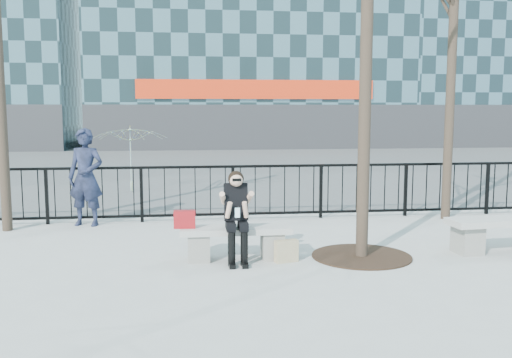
{
  "coord_description": "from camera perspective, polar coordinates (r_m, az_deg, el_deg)",
  "views": [
    {
      "loc": [
        -0.7,
        -8.25,
        2.25
      ],
      "look_at": [
        0.4,
        0.8,
        1.1
      ],
      "focal_mm": 40.0,
      "sensor_mm": 36.0,
      "label": 1
    }
  ],
  "objects": [
    {
      "name": "seated_woman",
      "position": [
        8.28,
        -1.95,
        -3.82
      ],
      "size": [
        0.5,
        0.64,
        1.34
      ],
      "color": "black",
      "rests_on": "ground"
    },
    {
      "name": "handbag",
      "position": [
        8.43,
        -7.16,
        -4.02
      ],
      "size": [
        0.32,
        0.16,
        0.26
      ],
      "primitive_type": "cube",
      "rotation": [
        0.0,
        0.0,
        -0.03
      ],
      "color": "maroon",
      "rests_on": "bench_main"
    },
    {
      "name": "railing",
      "position": [
        11.4,
        -3.33,
        -1.39
      ],
      "size": [
        14.0,
        0.06,
        1.1
      ],
      "color": "black",
      "rests_on": "ground"
    },
    {
      "name": "shopping_bag",
      "position": [
        8.4,
        3.05,
        -7.21
      ],
      "size": [
        0.37,
        0.22,
        0.33
      ],
      "primitive_type": "cube",
      "rotation": [
        0.0,
        0.0,
        0.29
      ],
      "color": "beige",
      "rests_on": "ground"
    },
    {
      "name": "bench_main",
      "position": [
        8.51,
        -2.04,
        -6.06
      ],
      "size": [
        1.65,
        0.46,
        0.49
      ],
      "color": "slate",
      "rests_on": "ground"
    },
    {
      "name": "vendor_umbrella",
      "position": [
        15.52,
        -12.44,
        1.97
      ],
      "size": [
        2.07,
        2.1,
        1.78
      ],
      "primitive_type": "imported",
      "rotation": [
        0.0,
        0.0,
        -0.07
      ],
      "color": "yellow",
      "rests_on": "ground"
    },
    {
      "name": "bench_second",
      "position": [
        9.72,
        23.63,
        -4.79
      ],
      "size": [
        1.83,
        0.51,
        0.54
      ],
      "rotation": [
        0.0,
        0.0,
        0.08
      ],
      "color": "slate",
      "rests_on": "ground"
    },
    {
      "name": "tree_grate",
      "position": [
        8.84,
        10.5,
        -7.59
      ],
      "size": [
        1.5,
        1.5,
        0.02
      ],
      "primitive_type": "cylinder",
      "color": "black",
      "rests_on": "ground"
    },
    {
      "name": "ground",
      "position": [
        8.58,
        -2.03,
        -8.01
      ],
      "size": [
        120.0,
        120.0,
        0.0
      ],
      "primitive_type": "plane",
      "color": "#9D9C98",
      "rests_on": "ground"
    },
    {
      "name": "street_surface",
      "position": [
        23.37,
        -5.17,
        1.63
      ],
      "size": [
        60.0,
        23.0,
        0.01
      ],
      "primitive_type": "cube",
      "color": "#474747",
      "rests_on": "ground"
    },
    {
      "name": "standing_man",
      "position": [
        11.3,
        -16.65,
        0.18
      ],
      "size": [
        0.77,
        0.6,
        1.86
      ],
      "primitive_type": "imported",
      "rotation": [
        0.0,
        0.0,
        -0.25
      ],
      "color": "black",
      "rests_on": "ground"
    }
  ]
}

